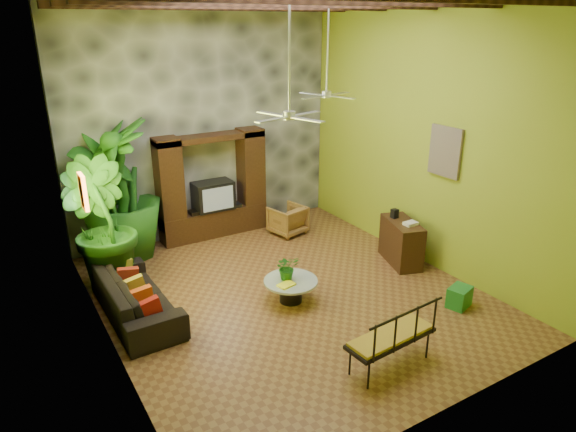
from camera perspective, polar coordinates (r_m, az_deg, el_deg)
ground at (r=9.15m, az=-0.12°, el=-8.53°), size 7.00×7.00×0.00m
back_wall at (r=11.30m, az=-9.51°, el=10.41°), size 6.00×0.02×5.00m
left_wall at (r=7.20m, az=-21.06°, el=3.39°), size 0.02×7.00×5.00m
right_wall at (r=10.07m, az=14.82°, el=8.76°), size 0.02×7.00×5.00m
stone_accent_wall at (r=11.24m, az=-9.39°, el=10.37°), size 5.98×0.10×4.98m
entertainment_center at (r=11.34m, az=-8.36°, el=2.51°), size 2.40×0.55×2.30m
ceiling_fan_front at (r=7.61m, az=0.14°, el=12.63°), size 1.28×1.28×1.86m
ceiling_fan_back at (r=9.92m, az=4.33°, el=14.49°), size 1.28×1.28×1.86m
wall_art_mask at (r=8.26m, az=-21.81°, el=2.51°), size 0.06×0.32×0.55m
wall_art_painting at (r=9.68m, az=17.07°, el=6.86°), size 0.06×0.70×0.90m
sofa at (r=8.71m, az=-16.58°, el=-8.54°), size 0.95×2.35×0.68m
wicker_armchair at (r=11.49m, az=-0.04°, el=-0.42°), size 0.83×0.85×0.65m
tall_plant_a at (r=10.65m, az=-19.45°, el=2.20°), size 1.66×1.53×2.61m
tall_plant_b at (r=9.42m, az=-20.22°, el=-1.07°), size 1.62×1.67×2.36m
tall_plant_c at (r=10.57m, az=-18.14°, el=2.73°), size 1.73×1.73×2.78m
coffee_table at (r=8.78m, az=0.30°, el=-7.96°), size 0.92×0.92×0.40m
centerpiece_plant at (r=8.66m, az=-0.10°, el=-5.72°), size 0.45×0.40×0.43m
yellow_tray at (r=8.54m, az=-0.19°, el=-7.65°), size 0.31×0.25×0.03m
iron_bench at (r=7.21m, az=11.83°, el=-12.79°), size 1.37×0.58×0.57m
side_console at (r=10.32m, az=12.47°, el=-2.85°), size 0.80×1.17×0.86m
green_bin at (r=9.13m, az=18.50°, el=-8.52°), size 0.47×0.40×0.35m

